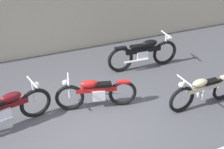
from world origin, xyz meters
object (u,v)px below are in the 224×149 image
object	(u,v)px
motorcycle_maroon	(6,110)
motorcycle_cream	(203,91)
motorcycle_red	(96,93)
motorcycle_black	(144,53)

from	to	relation	value
motorcycle_maroon	motorcycle_cream	world-z (taller)	motorcycle_maroon
motorcycle_maroon	motorcycle_cream	distance (m)	4.46
motorcycle_red	motorcycle_maroon	world-z (taller)	motorcycle_maroon
motorcycle_black	motorcycle_red	xyz separation A→B (m)	(-2.01, -1.31, -0.06)
motorcycle_black	motorcycle_red	size ratio (longest dim) A/B	1.18
motorcycle_cream	motorcycle_red	bearing A→B (deg)	-22.06
motorcycle_black	motorcycle_maroon	size ratio (longest dim) A/B	1.09
motorcycle_black	motorcycle_maroon	xyz separation A→B (m)	(-4.00, -1.23, -0.03)
motorcycle_maroon	motorcycle_black	bearing A→B (deg)	5.06
motorcycle_red	motorcycle_cream	xyz separation A→B (m)	(2.35, -0.94, 0.00)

